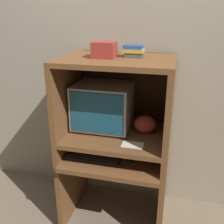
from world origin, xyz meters
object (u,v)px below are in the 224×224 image
object	(u,v)px
crt_monitor	(103,106)
storage_box	(104,50)
snack_bag	(145,124)
keyboard	(94,157)
mouse	(130,161)
book_stack	(134,51)

from	to	relation	value
crt_monitor	storage_box	world-z (taller)	storage_box
crt_monitor	snack_bag	size ratio (longest dim) A/B	2.59
keyboard	crt_monitor	bearing A→B (deg)	85.36
keyboard	mouse	bearing A→B (deg)	1.08
keyboard	snack_bag	xyz separation A→B (m)	(0.36, 0.21, 0.23)
keyboard	mouse	distance (m)	0.29
snack_bag	storage_box	distance (m)	0.66
snack_bag	storage_box	xyz separation A→B (m)	(-0.30, -0.09, 0.58)
mouse	storage_box	distance (m)	0.85
book_stack	crt_monitor	bearing A→B (deg)	176.89
book_stack	storage_box	bearing A→B (deg)	-156.04
crt_monitor	mouse	world-z (taller)	crt_monitor
snack_bag	mouse	bearing A→B (deg)	-110.51
snack_bag	book_stack	distance (m)	0.58
crt_monitor	book_stack	distance (m)	0.51
crt_monitor	storage_box	distance (m)	0.47
crt_monitor	snack_bag	distance (m)	0.37
snack_bag	crt_monitor	bearing A→B (deg)	177.54
crt_monitor	mouse	xyz separation A→B (m)	(0.27, -0.21, -0.35)
snack_bag	book_stack	size ratio (longest dim) A/B	1.15
crt_monitor	snack_bag	bearing A→B (deg)	-2.46
keyboard	snack_bag	world-z (taller)	snack_bag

